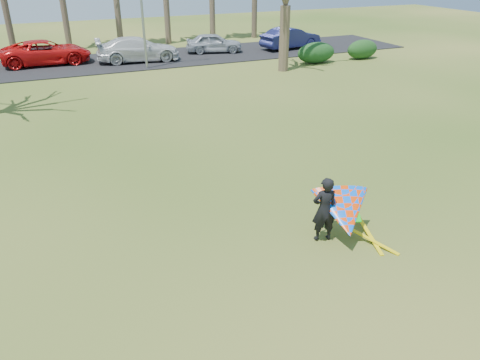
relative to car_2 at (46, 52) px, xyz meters
name	(u,v)px	position (x,y,z in m)	size (l,w,h in m)	color
ground	(271,250)	(3.89, -25.89, -0.86)	(100.00, 100.00, 0.00)	#204D10
parking_strip	(109,62)	(3.89, -0.89, -0.83)	(46.00, 7.00, 0.06)	black
hedge_near	(316,53)	(17.07, -6.72, -0.15)	(2.84, 1.29, 1.42)	#163C18
hedge_far	(362,49)	(20.91, -6.77, -0.19)	(2.44, 1.15, 1.35)	#153B15
car_2	(46,52)	(0.00, 0.00, 0.00)	(2.66, 5.78, 1.61)	red
car_3	(138,49)	(5.91, -1.45, 0.02)	(2.30, 5.65, 1.64)	silver
car_4	(214,43)	(11.90, -0.47, -0.09)	(1.69, 4.19, 1.43)	#A0A6AE
car_5	(291,38)	(18.06, -1.34, 0.01)	(1.71, 4.92, 1.62)	#1B1E51
kite_flyer	(342,212)	(5.75, -26.19, -0.01)	(2.13, 2.39, 2.02)	black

